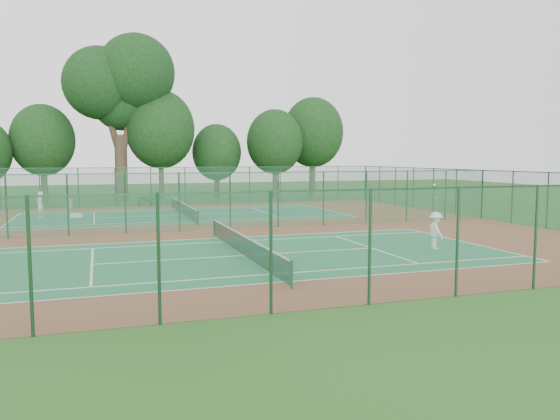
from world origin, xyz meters
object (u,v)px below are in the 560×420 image
object	(u,v)px
bench	(146,201)
big_tree	(120,83)
kit_bag	(76,215)
player_near	(436,231)
player_far	(40,205)
trash_bin	(71,203)

from	to	relation	value
bench	big_tree	size ratio (longest dim) A/B	0.09
bench	kit_bag	distance (m)	9.51
player_near	kit_bag	xyz separation A→B (m)	(-16.79, 20.02, -0.74)
player_far	bench	xyz separation A→B (m)	(8.02, 7.02, -0.51)
player_far	kit_bag	world-z (taller)	player_far
kit_bag	big_tree	size ratio (longest dim) A/B	0.05
bench	big_tree	world-z (taller)	big_tree
trash_bin	kit_bag	xyz separation A→B (m)	(0.73, -7.79, -0.27)
trash_bin	bench	bearing A→B (deg)	-0.59
player_far	big_tree	size ratio (longest dim) A/B	0.12
trash_bin	kit_bag	bearing A→B (deg)	-84.64
kit_bag	big_tree	bearing A→B (deg)	91.17
bench	player_far	bearing A→B (deg)	-156.16
trash_bin	bench	xyz separation A→B (m)	(6.27, -0.07, 0.02)
player_near	bench	xyz separation A→B (m)	(-11.26, 27.75, -0.45)
bench	kit_bag	bearing A→B (deg)	-143.00
player_near	player_far	xyz separation A→B (m)	(-19.27, 20.72, 0.06)
player_far	bench	distance (m)	10.67
bench	kit_bag	world-z (taller)	bench
bench	kit_bag	xyz separation A→B (m)	(-5.54, -7.73, -0.29)
player_far	trash_bin	bearing A→B (deg)	-172.61
big_tree	trash_bin	bearing A→B (deg)	-128.06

